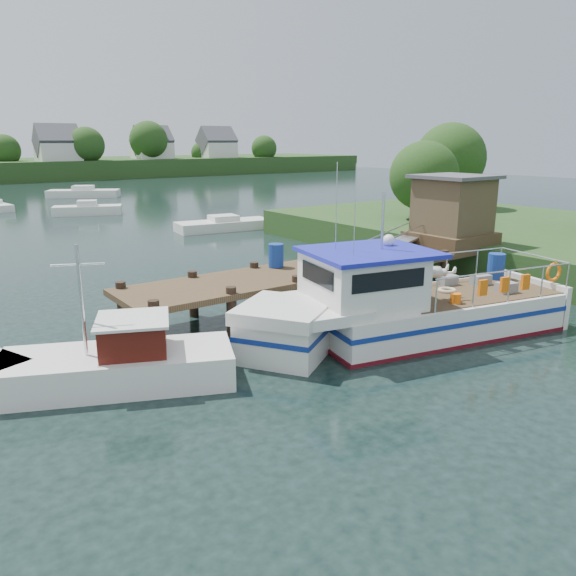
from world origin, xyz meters
TOP-DOWN VIEW (x-y plane):
  - ground_plane at (0.00, 0.00)m, footprint 160.00×160.00m
  - near_shore at (16.88, -0.73)m, footprint 16.00×30.00m
  - dock at (6.51, 0.01)m, footprint 16.60×3.00m
  - lobster_boat at (1.10, -4.42)m, footprint 11.11×5.12m
  - work_boat at (-7.40, -2.60)m, footprint 6.64×4.21m
  - moored_far at (6.66, 46.38)m, footprint 7.57×5.78m
  - moored_b at (2.47, 31.21)m, footprint 5.63×3.70m
  - moored_c at (7.47, 17.60)m, footprint 6.65×3.02m

SIDE VIEW (x-z plane):
  - ground_plane at x=0.00m, z-range 0.00..0.00m
  - moored_c at x=7.47m, z-range -0.13..0.88m
  - moored_b at x=2.47m, z-range -0.15..1.03m
  - moored_far at x=6.66m, z-range -0.16..1.08m
  - work_boat at x=-7.40m, z-range -1.23..2.37m
  - lobster_boat at x=1.10m, z-range -1.71..3.65m
  - near_shore at x=16.88m, z-range -1.83..5.93m
  - dock at x=6.51m, z-range -0.15..4.63m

